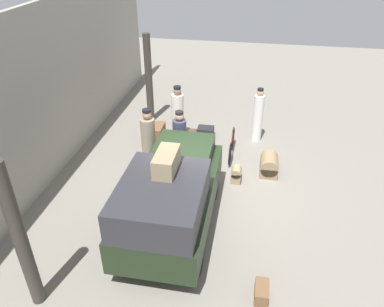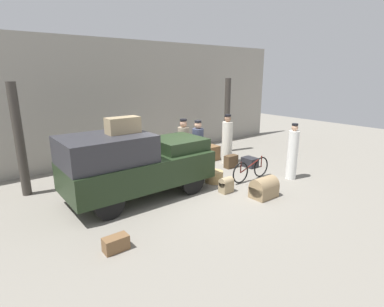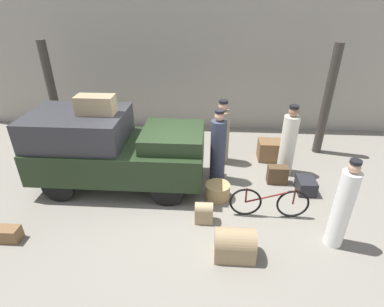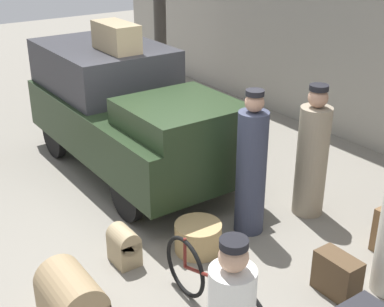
{
  "view_description": "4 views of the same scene",
  "coord_description": "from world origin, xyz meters",
  "views": [
    {
      "loc": [
        -7.97,
        -1.3,
        6.01
      ],
      "look_at": [
        0.2,
        0.2,
        0.95
      ],
      "focal_mm": 35.0,
      "sensor_mm": 36.0,
      "label": 1
    },
    {
      "loc": [
        -5.16,
        -6.63,
        3.29
      ],
      "look_at": [
        0.2,
        0.2,
        0.95
      ],
      "focal_mm": 28.0,
      "sensor_mm": 36.0,
      "label": 2
    },
    {
      "loc": [
        0.59,
        -5.78,
        4.17
      ],
      "look_at": [
        0.2,
        0.2,
        0.95
      ],
      "focal_mm": 28.0,
      "sensor_mm": 36.0,
      "label": 3
    },
    {
      "loc": [
        5.14,
        -3.27,
        3.65
      ],
      "look_at": [
        0.2,
        0.2,
        0.95
      ],
      "focal_mm": 50.0,
      "sensor_mm": 36.0,
      "label": 4
    }
  ],
  "objects": [
    {
      "name": "canopy_pillar_left",
      "position": [
        -3.98,
        2.36,
        1.54
      ],
      "size": [
        0.24,
        0.24,
        3.09
      ],
      "color": "#38332D",
      "rests_on": "ground"
    },
    {
      "name": "porter_carrying_trunk",
      "position": [
        2.97,
        -1.42,
        0.83
      ],
      "size": [
        0.32,
        0.32,
        1.79
      ],
      "color": "white",
      "rests_on": "ground"
    },
    {
      "name": "bicycle",
      "position": [
        1.86,
        -0.71,
        0.34
      ],
      "size": [
        1.64,
        0.04,
        0.71
      ],
      "color": "black",
      "rests_on": "ground"
    },
    {
      "name": "ground_plane",
      "position": [
        0.0,
        0.0,
        0.0
      ],
      "size": [
        30.0,
        30.0,
        0.0
      ],
      "primitive_type": "plane",
      "color": "gray"
    },
    {
      "name": "trunk_umber_medium",
      "position": [
        2.31,
        1.79,
        0.28
      ],
      "size": [
        0.7,
        0.52,
        0.55
      ],
      "color": "brown",
      "rests_on": "ground"
    },
    {
      "name": "suitcase_tan_flat",
      "position": [
        -3.18,
        -1.75,
        0.14
      ],
      "size": [
        0.48,
        0.26,
        0.29
      ],
      "color": "brown",
      "rests_on": "ground"
    },
    {
      "name": "trunk_on_truck_roof",
      "position": [
        -1.92,
        0.33,
        2.02
      ],
      "size": [
        0.83,
        0.41,
        0.41
      ],
      "color": "#9E8966",
      "rests_on": "truck"
    },
    {
      "name": "canopy_pillar_right",
      "position": [
        3.78,
        2.36,
        1.54
      ],
      "size": [
        0.24,
        0.24,
        3.09
      ],
      "color": "#38332D",
      "rests_on": "ground"
    },
    {
      "name": "wicker_basket",
      "position": [
        0.81,
        -0.14,
        0.18
      ],
      "size": [
        0.56,
        0.56,
        0.35
      ],
      "color": "tan",
      "rests_on": "ground"
    },
    {
      "name": "trunk_large_brown",
      "position": [
        0.52,
        -0.97,
        0.23
      ],
      "size": [
        0.37,
        0.27,
        0.45
      ],
      "color": "#9E8966",
      "rests_on": "ground"
    },
    {
      "name": "trunk_wicker_pale",
      "position": [
        2.28,
        0.59,
        0.23
      ],
      "size": [
        0.48,
        0.26,
        0.45
      ],
      "color": "#4C3823",
      "rests_on": "ground"
    },
    {
      "name": "suitcase_black_upright",
      "position": [
        1.09,
        -1.85,
        0.26
      ],
      "size": [
        0.71,
        0.5,
        0.57
      ],
      "color": "#937A56",
      "rests_on": "ground"
    },
    {
      "name": "suitcase_small_leather",
      "position": [
        2.89,
        0.24,
        0.17
      ],
      "size": [
        0.4,
        0.52,
        0.34
      ],
      "color": "#232328",
      "rests_on": "ground"
    },
    {
      "name": "porter_lifting_near_truck",
      "position": [
        0.8,
        0.65,
        0.85
      ],
      "size": [
        0.37,
        0.37,
        1.84
      ],
      "color": "#33384C",
      "rests_on": "ground"
    },
    {
      "name": "station_building_facade",
      "position": [
        0.0,
        4.08,
        2.25
      ],
      "size": [
        16.0,
        0.15,
        4.5
      ],
      "color": "gray",
      "rests_on": "ground"
    },
    {
      "name": "truck",
      "position": [
        -1.68,
        0.33,
        0.99
      ],
      "size": [
        3.94,
        1.78,
        1.81
      ],
      "color": "black",
      "rests_on": "ground"
    },
    {
      "name": "conductor_in_dark_uniform",
      "position": [
        0.91,
        1.59,
        0.81
      ],
      "size": [
        0.41,
        0.41,
        1.77
      ],
      "color": "gray",
      "rests_on": "ground"
    },
    {
      "name": "porter_standing_middle",
      "position": [
        2.56,
        1.09,
        0.84
      ],
      "size": [
        0.38,
        0.38,
        1.84
      ],
      "color": "silver",
      "rests_on": "ground"
    }
  ]
}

